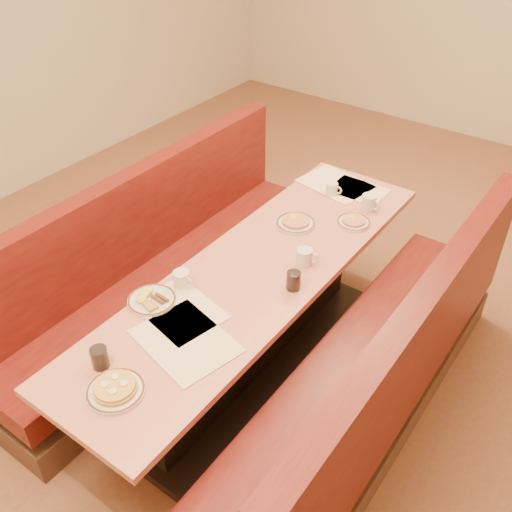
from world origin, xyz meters
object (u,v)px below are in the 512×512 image
Objects in this scene: coffee_mug_a at (305,257)px; soda_tumbler_mid at (293,281)px; booth_right at (375,382)px; coffee_mug_c at (369,202)px; pancake_plate at (115,389)px; booth_left at (163,276)px; eggs_plate at (151,299)px; coffee_mug_d at (332,189)px; coffee_mug_b at (182,279)px; soda_tumbler_near at (100,358)px; diner_table at (258,322)px.

coffee_mug_a is 0.22m from soda_tumbler_mid.
coffee_mug_c is (-0.53, 0.88, 0.44)m from booth_right.
soda_tumbler_mid is (0.23, 0.99, 0.03)m from pancake_plate.
booth_right is 10.26× the size of pancake_plate.
soda_tumbler_mid is at bearing -1.20° from booth_left.
booth_left reaches higher than coffee_mug_c.
coffee_mug_d is (0.20, 1.42, 0.03)m from eggs_plate.
booth_right is 20.81× the size of coffee_mug_b.
booth_right is 10.45× the size of eggs_plate.
coffee_mug_b is at bearing 97.00° from soda_tumbler_near.
coffee_mug_c is at bearing 121.09° from booth_right.
coffee_mug_b is at bearing -124.01° from diner_table.
pancake_plate is 2.38× the size of soda_tumbler_near.
eggs_plate is 2.39× the size of soda_tumbler_mid.
coffee_mug_b is (0.50, -0.34, 0.44)m from booth_left.
eggs_plate is at bearing -152.96° from booth_right.
soda_tumbler_near is (0.07, -0.61, 0.00)m from coffee_mug_b.
diner_table is 21.05× the size of coffee_mug_a.
eggs_plate is 2.01× the size of coffee_mug_a.
booth_left is at bearing 144.58° from coffee_mug_b.
soda_tumbler_near is 1.03× the size of soda_tumbler_mid.
soda_tumbler_mid is at bearing 76.99° from pancake_plate.
coffee_mug_b is at bearing 74.59° from eggs_plate.
booth_left is 10.45× the size of eggs_plate.
booth_right is 19.87× the size of coffee_mug_c.
coffee_mug_b reaches higher than coffee_mug_d.
soda_tumbler_near is 1.00m from soda_tumbler_mid.
soda_tumbler_near is at bearing -126.25° from coffee_mug_a.
coffee_mug_a is 1.16× the size of soda_tumbler_near.
coffee_mug_d is at bearing 54.03° from booth_left.
pancake_plate is (0.00, -1.01, 0.39)m from diner_table.
diner_table is 1.05m from soda_tumbler_near.
soda_tumbler_mid is (0.39, 0.93, -0.00)m from soda_tumbler_near.
booth_left reaches higher than eggs_plate.
coffee_mug_a is (-0.56, 0.19, 0.44)m from booth_right.
coffee_mug_d is 1.04× the size of soda_tumbler_mid.
coffee_mug_a reaches higher than diner_table.
booth_left reaches higher than coffee_mug_b.
diner_table is 25.00× the size of soda_tumbler_mid.
coffee_mug_a is at bearing 57.30° from eggs_plate.
coffee_mug_d is at bearing 94.59° from diner_table.
booth_left is 21.05× the size of coffee_mug_a.
booth_right is at bearing 27.04° from eggs_plate.
diner_table is at bearing 80.80° from soda_tumbler_near.
coffee_mug_d is 1.86m from soda_tumbler_near.
soda_tumbler_mid is (0.23, -0.02, 0.43)m from diner_table.
booth_right is 24.39× the size of soda_tumbler_near.
coffee_mug_a is at bearing -82.32° from coffee_mug_c.
soda_tumbler_mid is at bearing -81.50° from coffee_mug_d.
booth_right is (0.73, 0.00, -0.01)m from diner_table.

